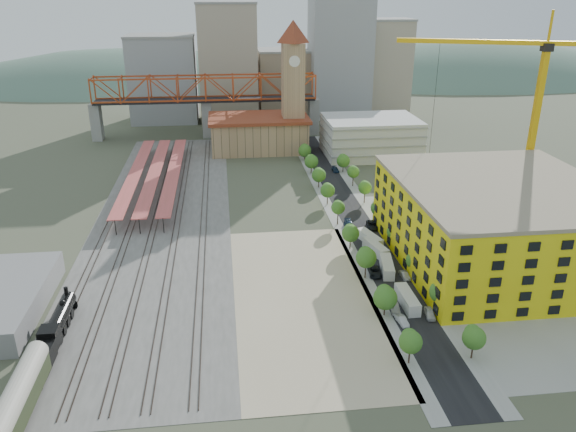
{
  "coord_description": "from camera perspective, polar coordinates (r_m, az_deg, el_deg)",
  "views": [
    {
      "loc": [
        -18.87,
        -130.03,
        58.55
      ],
      "look_at": [
        -4.8,
        -11.79,
        10.0
      ],
      "focal_mm": 35.0,
      "sensor_mm": 36.0,
      "label": 1
    }
  ],
  "objects": [
    {
      "name": "station_hall",
      "position": [
        218.72,
        -2.99,
        8.43
      ],
      "size": [
        38.0,
        24.0,
        13.1
      ],
      "color": "tan",
      "rests_on": "ground"
    },
    {
      "name": "coach",
      "position": [
        94.27,
        -25.63,
        -16.24
      ],
      "size": [
        3.43,
        19.91,
        6.25
      ],
      "color": "#29341C",
      "rests_on": "ground"
    },
    {
      "name": "street_asphalt",
      "position": [
        160.23,
        6.27,
        0.62
      ],
      "size": [
        12.0,
        170.0,
        0.06
      ],
      "primitive_type": "cube",
      "color": "black",
      "rests_on": "ground"
    },
    {
      "name": "distant_hills",
      "position": [
        418.69,
        2.41,
        2.91
      ],
      "size": [
        647.0,
        264.0,
        227.0
      ],
      "color": "#4C6B59",
      "rests_on": "ground"
    },
    {
      "name": "platform_canopies",
      "position": [
        184.66,
        -13.4,
        4.38
      ],
      "size": [
        16.0,
        80.0,
        4.12
      ],
      "color": "#DA5356",
      "rests_on": "ground"
    },
    {
      "name": "site_trailer_b",
      "position": [
        126.58,
        10.02,
        -5.1
      ],
      "size": [
        3.94,
        9.48,
        2.52
      ],
      "primitive_type": "cube",
      "rotation": [
        0.0,
        0.0,
        -0.17
      ],
      "color": "silver",
      "rests_on": "ground"
    },
    {
      "name": "skyline",
      "position": [
        275.93,
        -1.29,
        14.73
      ],
      "size": [
        133.0,
        46.0,
        60.0
      ],
      "color": "#9EA0A3",
      "rests_on": "ground"
    },
    {
      "name": "dirt_lot",
      "position": [
        115.56,
        1.57,
        -8.25
      ],
      "size": [
        28.0,
        67.0,
        0.06
      ],
      "primitive_type": "cube",
      "color": "tan",
      "rests_on": "ground"
    },
    {
      "name": "locomotive",
      "position": [
        109.97,
        -22.54,
        -10.54
      ],
      "size": [
        3.1,
        23.89,
        5.97
      ],
      "color": "black",
      "rests_on": "ground"
    },
    {
      "name": "car_0",
      "position": [
        112.56,
        10.82,
        -9.13
      ],
      "size": [
        2.58,
        4.91,
        1.59
      ],
      "primitive_type": "imported",
      "rotation": [
        0.0,
        0.0,
        -0.16
      ],
      "color": "silver",
      "rests_on": "ground"
    },
    {
      "name": "site_trailer_c",
      "position": [
        134.84,
        8.89,
        -3.26
      ],
      "size": [
        4.52,
        9.3,
        2.46
      ],
      "primitive_type": "cube",
      "rotation": [
        0.0,
        0.0,
        0.25
      ],
      "color": "silver",
      "rests_on": "ground"
    },
    {
      "name": "rail_tracks",
      "position": [
        159.79,
        -13.1,
        0.14
      ],
      "size": [
        26.56,
        160.0,
        0.18
      ],
      "color": "#382B23",
      "rests_on": "ground"
    },
    {
      "name": "street_trees",
      "position": [
        151.25,
        7.09,
        -0.77
      ],
      "size": [
        15.4,
        124.4,
        8.0
      ],
      "color": "#30661E",
      "rests_on": "ground"
    },
    {
      "name": "parking_garage",
      "position": [
        213.73,
        8.38,
        7.99
      ],
      "size": [
        34.0,
        26.0,
        14.0
      ],
      "primitive_type": "cube",
      "color": "silver",
      "rests_on": "ground"
    },
    {
      "name": "car_3",
      "position": [
        148.17,
        6.19,
        -0.91
      ],
      "size": [
        2.48,
        5.4,
        1.53
      ],
      "primitive_type": "imported",
      "rotation": [
        0.0,
        0.0,
        -0.06
      ],
      "color": "navy",
      "rests_on": "ground"
    },
    {
      "name": "car_1",
      "position": [
        109.05,
        11.51,
        -10.38
      ],
      "size": [
        1.9,
        4.18,
        1.33
      ],
      "primitive_type": "imported",
      "rotation": [
        0.0,
        0.0,
        0.12
      ],
      "color": "#AEAFB4",
      "rests_on": "ground"
    },
    {
      "name": "truss_bridge",
      "position": [
        238.43,
        -8.36,
        12.37
      ],
      "size": [
        94.0,
        9.6,
        25.6
      ],
      "color": "gray",
      "rests_on": "ground"
    },
    {
      "name": "construction_building",
      "position": [
        135.0,
        20.58,
        -0.65
      ],
      "size": [
        44.6,
        50.6,
        18.8
      ],
      "color": "#FFFD15",
      "rests_on": "ground"
    },
    {
      "name": "sidewalk_west",
      "position": [
        159.13,
        4.34,
        0.54
      ],
      "size": [
        3.0,
        170.0,
        0.04
      ],
      "primitive_type": "cube",
      "color": "gray",
      "rests_on": "ground"
    },
    {
      "name": "ground",
      "position": [
        143.84,
        1.34,
        -1.84
      ],
      "size": [
        400.0,
        400.0,
        0.0
      ],
      "primitive_type": "plane",
      "color": "#474C38",
      "rests_on": "ground"
    },
    {
      "name": "car_6",
      "position": [
        148.66,
        8.53,
        -0.93
      ],
      "size": [
        3.58,
        6.16,
        1.61
      ],
      "primitive_type": "imported",
      "rotation": [
        0.0,
        0.0,
        -0.16
      ],
      "color": "black",
      "rests_on": "ground"
    },
    {
      "name": "site_trailer_a",
      "position": [
        114.68,
        12.02,
        -8.31
      ],
      "size": [
        2.56,
        9.53,
        2.6
      ],
      "primitive_type": "cube",
      "rotation": [
        0.0,
        0.0,
        0.01
      ],
      "color": "silver",
      "rests_on": "ground"
    },
    {
      "name": "car_5",
      "position": [
        124.94,
        11.75,
        -5.94
      ],
      "size": [
        1.57,
        4.0,
        1.3
      ],
      "primitive_type": "imported",
      "rotation": [
        0.0,
        0.0,
        0.05
      ],
      "color": "#999A9F",
      "rests_on": "ground"
    },
    {
      "name": "construction_pad",
      "position": [
        140.04,
        21.16,
        -4.13
      ],
      "size": [
        50.0,
        90.0,
        0.06
      ],
      "primitive_type": "cube",
      "color": "gray",
      "rests_on": "ground"
    },
    {
      "name": "tower_crane",
      "position": [
        160.33,
        22.95,
        11.33
      ],
      "size": [
        47.52,
        19.47,
        53.55
      ],
      "color": "#F1B30F",
      "rests_on": "ground"
    },
    {
      "name": "ballast_strip",
      "position": [
        159.63,
        -12.46,
        0.13
      ],
      "size": [
        36.0,
        165.0,
        0.06
      ],
      "primitive_type": "cube",
      "color": "#605E59",
      "rests_on": "ground"
    },
    {
      "name": "car_2",
      "position": [
        125.09,
        8.82,
        -5.62
      ],
      "size": [
        3.11,
        5.74,
        1.53
      ],
      "primitive_type": "imported",
      "rotation": [
        0.0,
        0.0,
        -0.11
      ],
      "color": "black",
      "rests_on": "ground"
    },
    {
      "name": "car_4",
      "position": [
        112.24,
        14.2,
        -9.59
      ],
      "size": [
        2.32,
        4.48,
        1.46
      ],
      "primitive_type": "imported",
      "rotation": [
        0.0,
        0.0,
        -0.15
      ],
      "color": "silver",
      "rests_on": "ground"
    },
    {
      "name": "site_trailer_d",
      "position": [
        139.8,
        8.29,
        -2.27
      ],
      "size": [
        4.89,
        9.23,
        2.44
      ],
      "primitive_type": "cube",
      "rotation": [
        0.0,
        0.0,
        0.3
      ],
      "color": "silver",
      "rests_on": "ground"
    },
    {
      "name": "clock_tower",
      "position": [
        213.83,
        0.52,
        14.16
      ],
      "size": [
        12.0,
        12.0,
        52.0
      ],
      "color": "tan",
      "rests_on": "ground"
    },
    {
      "name": "car_7",
      "position": [
        193.54,
        4.83,
        4.71
      ],
      "size": [
        2.06,
        4.93,
        1.42
      ],
      "primitive_type": "imported",
      "rotation": [
        0.0,
        0.0,
        0.01
      ],
      "color": "#1A2E4C",
      "rests_on": "ground"
    },
    {
      "name": "sidewalk_east",
      "position": [
        161.52,
        8.17,
        0.7
      ],
      "size": [
        3.0,
        170.0,
        0.04
      ],
      "primitive_type": "cube",
      "color": "gray",
      "rests_on": "ground"
    }
  ]
}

